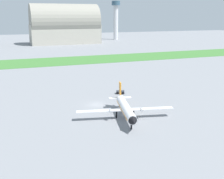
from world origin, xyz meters
name	(u,v)px	position (x,y,z in m)	size (l,w,h in m)	color
ground_plane	(96,105)	(0.00, 0.00, 0.00)	(600.00, 600.00, 0.00)	gray
grass_taxiway_strip	(52,62)	(0.00, 75.03, 0.04)	(360.00, 28.00, 0.08)	#3D7533
airplane_foreground_turboprop	(126,108)	(3.30, -11.96, 2.43)	(21.90, 18.86, 6.64)	white
baggage_cart_near_gate	(120,92)	(9.97, 7.60, 0.57)	(2.87, 2.53, 0.90)	#2D333D
hangar_distant	(65,26)	(25.02, 166.45, 14.54)	(55.58, 27.77, 31.94)	#B2AD9E
control_tower	(116,17)	(79.12, 189.30, 21.27)	(8.00, 8.00, 36.02)	silver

